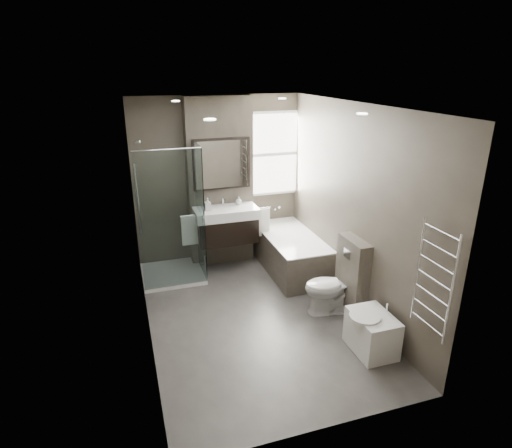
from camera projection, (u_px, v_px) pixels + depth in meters
name	position (u px, v px, depth m)	size (l,w,h in m)	color
room	(255.00, 220.00, 5.00)	(2.70, 3.90, 2.70)	#474441
vanity_pier	(220.00, 183.00, 6.58)	(1.00, 0.25, 2.60)	#4D463C
vanity	(226.00, 224.00, 6.46)	(0.95, 0.47, 0.66)	black
mirror_cabinet	(222.00, 164.00, 6.32)	(0.86, 0.08, 0.76)	black
towel_left	(190.00, 230.00, 6.29)	(0.24, 0.06, 0.44)	white
towel_right	(262.00, 222.00, 6.61)	(0.24, 0.06, 0.44)	white
shower_enclosure	(178.00, 248.00, 6.27)	(0.90, 0.90, 2.00)	white
bathtub	(290.00, 251.00, 6.59)	(0.75, 1.60, 0.57)	#4D463C
window	(273.00, 154.00, 6.80)	(0.98, 0.06, 1.33)	white
toilet	(332.00, 287.00, 5.43)	(0.40, 0.70, 0.71)	white
cistern_box	(352.00, 276.00, 5.40)	(0.19, 0.55, 1.00)	#4D463C
bidet	(371.00, 332.00, 4.71)	(0.48, 0.56, 0.57)	white
towel_radiator	(434.00, 280.00, 3.99)	(0.03, 0.49, 1.10)	silver
soap_bottle_a	(208.00, 204.00, 6.24)	(0.08, 0.09, 0.19)	white
soap_bottle_b	(239.00, 201.00, 6.52)	(0.10, 0.10, 0.13)	white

